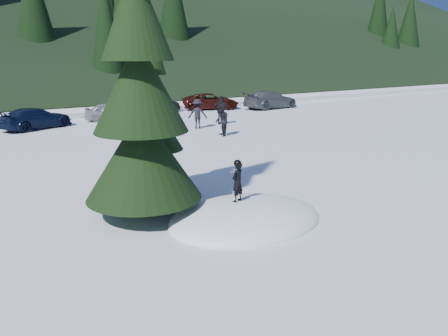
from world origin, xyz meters
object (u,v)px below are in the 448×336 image
car_5 (156,105)px  car_6 (210,101)px  spruce_tall (140,98)px  child_skier (237,182)px  adult_0 (222,120)px  car_4 (113,112)px  car_3 (36,118)px  adult_1 (221,110)px  adult_2 (198,114)px  car_7 (271,100)px  spruce_short (155,132)px

car_5 → car_6: (4.87, 0.03, 0.01)m
spruce_tall → child_skier: size_ratio=7.73×
adult_0 → car_5: bearing=-170.6°
car_4 → car_5: bearing=-44.7°
spruce_tall → child_skier: bearing=-35.8°
child_skier → car_4: 19.93m
child_skier → adult_0: bearing=-138.9°
child_skier → car_5: 22.71m
adult_0 → car_3: bearing=-121.0°
adult_1 → adult_2: 2.13m
adult_0 → car_7: bearing=143.6°
child_skier → car_7: size_ratio=0.22×
spruce_short → adult_0: 10.96m
spruce_short → adult_2: 13.35m
adult_0 → spruce_tall: bearing=-28.5°
adult_1 → car_5: bearing=-24.2°
adult_2 → car_7: adult_2 is taller
car_6 → spruce_short: bearing=164.0°
child_skier → adult_1: (8.63, 14.31, -0.11)m
child_skier → adult_0: adult_0 is taller
car_4 → car_6: 9.13m
adult_0 → car_7: adult_0 is taller
adult_0 → car_6: bearing=166.0°
spruce_tall → car_3: size_ratio=1.94×
child_skier → adult_2: 15.26m
car_3 → car_7: bearing=-112.3°
car_7 → car_6: bearing=58.9°
spruce_short → car_6: size_ratio=1.15×
child_skier → adult_0: (6.42, 10.79, -0.16)m
adult_0 → adult_2: bearing=-168.5°
adult_0 → car_3: 11.65m
adult_0 → car_7: (10.30, 8.49, -0.16)m
adult_2 → car_3: size_ratio=0.41×
adult_2 → adult_1: bearing=-136.4°
spruce_short → adult_1: (9.73, 11.39, -1.18)m
adult_2 → car_3: bearing=-3.3°
adult_0 → adult_2: (0.14, 2.99, 0.02)m
adult_0 → adult_1: (2.20, 3.53, 0.05)m
child_skier → car_5: child_skier is taller
spruce_tall → adult_1: size_ratio=4.64×
spruce_short → car_5: (8.41, 18.58, -1.46)m
car_3 → child_skier: bearing=162.4°
adult_1 → spruce_tall: bearing=105.4°
spruce_short → adult_0: (7.53, 7.87, -1.22)m
adult_0 → car_4: size_ratio=0.48×
car_3 → car_5: size_ratio=1.14×
adult_2 → spruce_tall: bearing=83.7°
spruce_short → car_6: spruce_short is taller
child_skier → car_7: bearing=-149.0°
spruce_short → adult_1: size_ratio=2.89×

